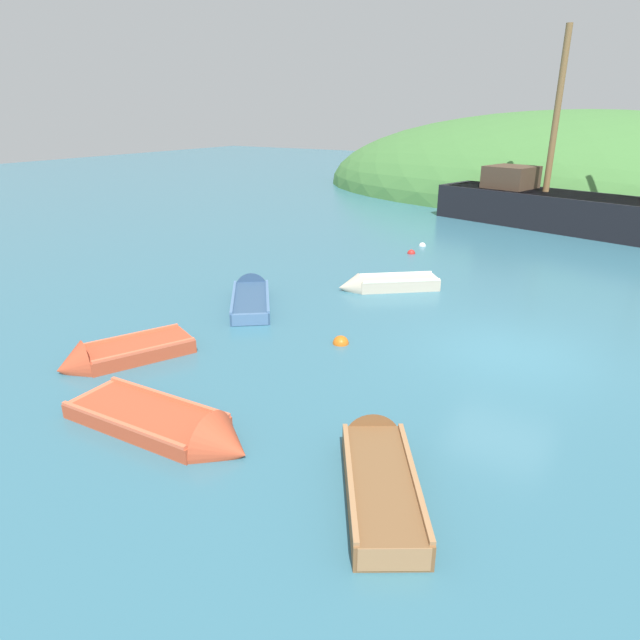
{
  "coord_description": "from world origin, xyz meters",
  "views": [
    {
      "loc": [
        2.58,
        -12.64,
        5.45
      ],
      "look_at": [
        -4.84,
        -0.85,
        0.13
      ],
      "focal_mm": 30.9,
      "sensor_mm": 36.0,
      "label": 1
    }
  ],
  "objects": [
    {
      "name": "ground_plane",
      "position": [
        0.0,
        0.0,
        0.0
      ],
      "size": [
        120.0,
        120.0,
        0.0
      ],
      "primitive_type": "plane",
      "color": "teal"
    },
    {
      "name": "shore_hill",
      "position": [
        -3.38,
        31.5,
        0.0
      ],
      "size": [
        37.77,
        26.39,
        11.07
      ],
      "primitive_type": "ellipsoid",
      "color": "#477F3D",
      "rests_on": "ground"
    },
    {
      "name": "sailing_ship",
      "position": [
        -0.72,
        16.29,
        0.61
      ],
      "size": [
        17.46,
        6.85,
        10.74
      ],
      "rotation": [
        0.0,
        0.0,
        -0.25
      ],
      "color": "black",
      "rests_on": "ground"
    },
    {
      "name": "rowboat_far",
      "position": [
        -4.76,
        2.93,
        0.13
      ],
      "size": [
        3.06,
        2.77,
        0.89
      ],
      "rotation": [
        0.0,
        0.0,
        3.84
      ],
      "color": "beige",
      "rests_on": "ground"
    },
    {
      "name": "rowboat_outer_left",
      "position": [
        -7.59,
        -5.35,
        0.1
      ],
      "size": [
        2.26,
        3.22,
        1.12
      ],
      "rotation": [
        0.0,
        0.0,
        4.3
      ],
      "color": "#C64C2D",
      "rests_on": "ground"
    },
    {
      "name": "rowboat_portside",
      "position": [
        -7.68,
        -0.29,
        0.11
      ],
      "size": [
        3.14,
        3.6,
        1.02
      ],
      "rotation": [
        0.0,
        0.0,
        2.24
      ],
      "color": "#335175",
      "rests_on": "ground"
    },
    {
      "name": "rowboat_center",
      "position": [
        -4.15,
        -6.82,
        0.08
      ],
      "size": [
        3.87,
        1.39,
        1.17
      ],
      "rotation": [
        0.0,
        0.0,
        0.05
      ],
      "color": "#C64C2D",
      "rests_on": "ground"
    },
    {
      "name": "rowboat_near_dock",
      "position": [
        -0.51,
        -6.02,
        0.14
      ],
      "size": [
        2.74,
        3.5,
        0.98
      ],
      "rotation": [
        0.0,
        0.0,
        2.14
      ],
      "color": "brown",
      "rests_on": "ground"
    },
    {
      "name": "buoy_orange",
      "position": [
        -3.71,
        -1.68,
        0.0
      ],
      "size": [
        0.41,
        0.41,
        0.41
      ],
      "primitive_type": "sphere",
      "color": "orange",
      "rests_on": "ground"
    },
    {
      "name": "buoy_white",
      "position": [
        -6.06,
        9.33,
        0.0
      ],
      "size": [
        0.31,
        0.31,
        0.31
      ],
      "primitive_type": "sphere",
      "color": "white",
      "rests_on": "ground"
    },
    {
      "name": "buoy_red",
      "position": [
        -5.93,
        7.85,
        0.0
      ],
      "size": [
        0.33,
        0.33,
        0.33
      ],
      "primitive_type": "sphere",
      "color": "red",
      "rests_on": "ground"
    }
  ]
}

